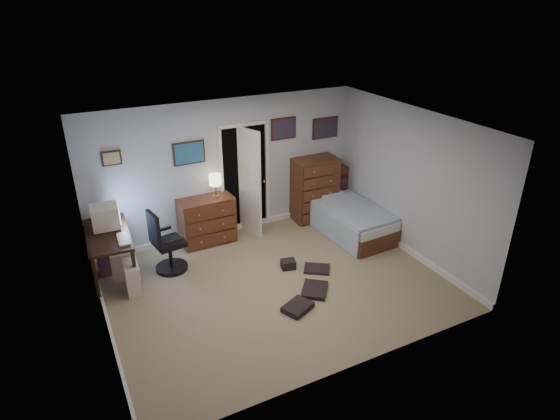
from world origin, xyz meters
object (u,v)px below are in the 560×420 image
object	(u,v)px
computer_desk	(103,244)
bed	(349,219)
office_chair	(166,248)
tall_dresser	(314,189)
low_dresser	(207,220)

from	to	relation	value
computer_desk	bed	distance (m)	4.32
office_chair	tall_dresser	size ratio (longest dim) A/B	0.85
tall_dresser	bed	distance (m)	0.94
low_dresser	tall_dresser	bearing A→B (deg)	-2.63
low_dresser	bed	world-z (taller)	low_dresser
computer_desk	bed	size ratio (longest dim) A/B	0.76
computer_desk	tall_dresser	size ratio (longest dim) A/B	1.11
office_chair	bed	xyz separation A→B (m)	(3.37, -0.23, -0.14)
office_chair	computer_desk	bearing A→B (deg)	156.49
tall_dresser	bed	bearing A→B (deg)	-69.17
computer_desk	office_chair	distance (m)	0.95
office_chair	low_dresser	world-z (taller)	office_chair
computer_desk	office_chair	bearing A→B (deg)	-11.06
computer_desk	bed	xyz separation A→B (m)	(4.28, -0.46, -0.33)
computer_desk	office_chair	world-z (taller)	office_chair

